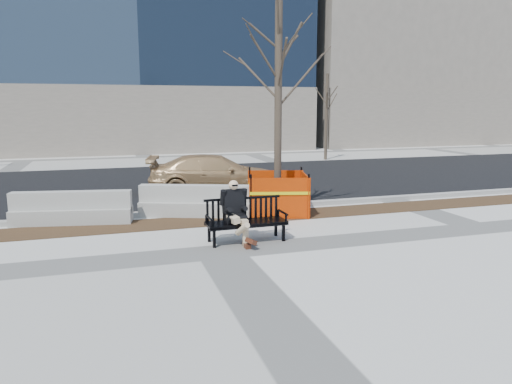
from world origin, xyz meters
TOP-DOWN VIEW (x-y plane):
  - ground at (0.00, 0.00)m, footprint 120.00×120.00m
  - mulch_strip at (0.00, 2.60)m, footprint 40.00×1.20m
  - asphalt_street at (0.00, 8.80)m, footprint 60.00×10.40m
  - curb at (0.00, 3.55)m, footprint 60.00×0.25m
  - bench at (0.70, 0.55)m, footprint 1.74×0.66m
  - seated_man at (0.46, 0.59)m, footprint 0.58×0.94m
  - tree_fence at (2.24, 2.91)m, footprint 2.83×2.83m
  - sedan at (1.33, 6.35)m, footprint 4.59×2.58m
  - jersey_barrier_left at (-2.90, 3.28)m, footprint 2.87×1.07m
  - jersey_barrier_right at (0.10, 3.21)m, footprint 2.89×1.55m
  - far_tree_right at (9.12, 14.41)m, footprint 1.96×1.96m

SIDE VIEW (x-z plane):
  - ground at x=0.00m, z-range 0.00..0.00m
  - bench at x=0.70m, z-range -0.46..0.46m
  - seated_man at x=0.46m, z-range -0.65..0.65m
  - tree_fence at x=2.24m, z-range -2.88..2.88m
  - sedan at x=1.33m, z-range -0.63..0.63m
  - jersey_barrier_left at x=-2.90m, z-range -0.40..0.40m
  - jersey_barrier_right at x=0.10m, z-range -0.41..0.41m
  - far_tree_right at x=9.12m, z-range -2.42..2.42m
  - asphalt_street at x=0.00m, z-range 0.00..0.01m
  - mulch_strip at x=0.00m, z-range -0.01..0.01m
  - curb at x=0.00m, z-range 0.00..0.12m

